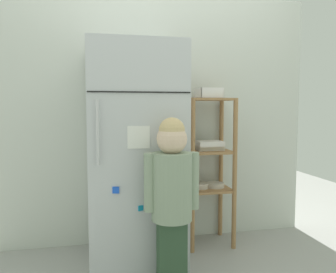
{
  "coord_description": "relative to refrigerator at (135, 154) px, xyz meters",
  "views": [
    {
      "loc": [
        -0.53,
        -2.44,
        1.12
      ],
      "look_at": [
        0.0,
        0.02,
        0.91
      ],
      "focal_mm": 36.47,
      "sensor_mm": 36.0,
      "label": 1
    }
  ],
  "objects": [
    {
      "name": "fruit_bin",
      "position": [
        0.62,
        0.17,
        0.45
      ],
      "size": [
        0.19,
        0.19,
        0.08
      ],
      "color": "white",
      "rests_on": "pantry_shelf_unit"
    },
    {
      "name": "pantry_shelf_unit",
      "position": [
        0.62,
        0.17,
        -0.08
      ],
      "size": [
        0.38,
        0.33,
        1.2
      ],
      "color": "#9E7247",
      "rests_on": "ground"
    },
    {
      "name": "child_standing",
      "position": [
        0.17,
        -0.46,
        -0.14
      ],
      "size": [
        0.34,
        0.25,
        1.07
      ],
      "color": "#334E36",
      "rests_on": "ground"
    },
    {
      "name": "ground_plane",
      "position": [
        0.25,
        -0.02,
        -0.78
      ],
      "size": [
        6.0,
        6.0,
        0.0
      ],
      "primitive_type": "plane",
      "color": "#999993"
    },
    {
      "name": "refrigerator",
      "position": [
        0.0,
        0.0,
        0.0
      ],
      "size": [
        0.66,
        0.7,
        1.57
      ],
      "color": "silver",
      "rests_on": "ground"
    },
    {
      "name": "kitchen_wall_back",
      "position": [
        0.25,
        0.36,
        0.25
      ],
      "size": [
        2.61,
        0.03,
        2.07
      ],
      "primitive_type": "cube",
      "color": "silver",
      "rests_on": "ground"
    }
  ]
}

